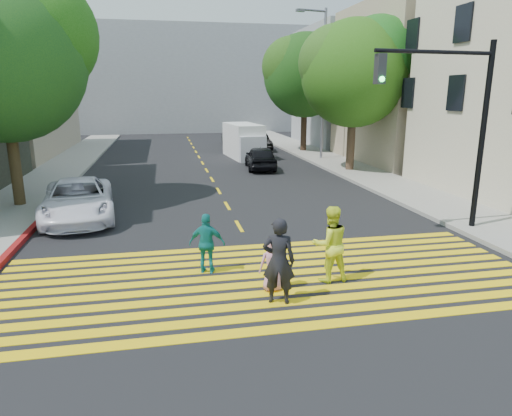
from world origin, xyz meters
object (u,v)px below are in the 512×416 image
object	(u,v)px
pedestrian_extra	(207,244)
traffic_signal	(456,112)
tree_left	(3,50)
pedestrian_woman	(330,244)
dark_car_parked	(258,142)
white_van	(244,142)
tree_right_near	(356,68)
pedestrian_child	(273,264)
dark_car_near	(261,158)
white_sedan	(78,200)
pedestrian_man	(279,261)
tree_right_far	(306,71)
silver_car	(234,136)

from	to	relation	value
pedestrian_extra	traffic_signal	distance (m)	8.82
tree_left	pedestrian_woman	distance (m)	14.45
dark_car_parked	white_van	distance (m)	4.53
tree_right_near	pedestrian_child	world-z (taller)	tree_right_near
pedestrian_extra	dark_car_near	size ratio (longest dim) A/B	0.38
white_sedan	dark_car_parked	distance (m)	21.73
tree_right_near	dark_car_parked	xyz separation A→B (m)	(-3.27, 11.16, -5.19)
pedestrian_woman	white_van	xyz separation A→B (m)	(1.73, 22.01, 0.18)
pedestrian_man	tree_right_far	bearing A→B (deg)	-89.27
dark_car_parked	tree_right_near	bearing A→B (deg)	-76.09
tree_left	white_van	world-z (taller)	tree_left
tree_right_near	silver_car	bearing A→B (deg)	105.81
tree_left	dark_car_parked	world-z (taller)	tree_left
pedestrian_woman	pedestrian_child	xyz separation A→B (m)	(-1.50, -0.28, -0.30)
tree_left	pedestrian_extra	distance (m)	11.99
tree_right_near	pedestrian_child	xyz separation A→B (m)	(-8.36, -15.24, -5.21)
tree_left	traffic_signal	xyz separation A→B (m)	(14.70, -6.49, -2.12)
tree_right_near	dark_car_near	size ratio (longest dim) A/B	2.09
tree_right_far	pedestrian_woman	size ratio (longest dim) A/B	4.78
silver_car	dark_car_near	bearing A→B (deg)	90.27
dark_car_near	silver_car	bearing A→B (deg)	-86.96
tree_right_far	white_sedan	size ratio (longest dim) A/B	1.73
pedestrian_extra	silver_car	size ratio (longest dim) A/B	0.31
tree_right_far	pedestrian_woman	world-z (taller)	tree_right_far
traffic_signal	dark_car_near	bearing A→B (deg)	98.90
pedestrian_woman	dark_car_near	distance (m)	16.97
white_sedan	dark_car_near	size ratio (longest dim) A/B	1.26
traffic_signal	white_van	bearing A→B (deg)	95.66
pedestrian_extra	pedestrian_man	bearing A→B (deg)	138.86
pedestrian_man	traffic_signal	bearing A→B (deg)	-129.92
tree_right_near	pedestrian_woman	size ratio (longest dim) A/B	4.57
pedestrian_man	dark_car_near	world-z (taller)	pedestrian_man
tree_left	silver_car	distance (m)	25.01
white_sedan	traffic_signal	size ratio (longest dim) A/B	0.86
pedestrian_woman	white_van	bearing A→B (deg)	-96.58
tree_right_far	pedestrian_extra	bearing A→B (deg)	-112.86
pedestrian_man	white_van	world-z (taller)	white_van
silver_car	dark_car_parked	world-z (taller)	silver_car
pedestrian_woman	traffic_signal	bearing A→B (deg)	-151.46
tree_right_near	pedestrian_woman	bearing A→B (deg)	-114.64
tree_right_near	dark_car_parked	size ratio (longest dim) A/B	2.12
tree_right_near	pedestrian_extra	world-z (taller)	tree_right_near
tree_left	tree_right_far	world-z (taller)	tree_right_far
pedestrian_woman	traffic_signal	world-z (taller)	traffic_signal
silver_car	pedestrian_child	bearing A→B (deg)	85.38
pedestrian_child	silver_car	size ratio (longest dim) A/B	0.26
tree_right_near	pedestrian_child	distance (m)	18.14
dark_car_near	tree_left	bearing A→B (deg)	38.00
white_sedan	pedestrian_woman	bearing A→B (deg)	-52.70
white_van	silver_car	bearing A→B (deg)	80.34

